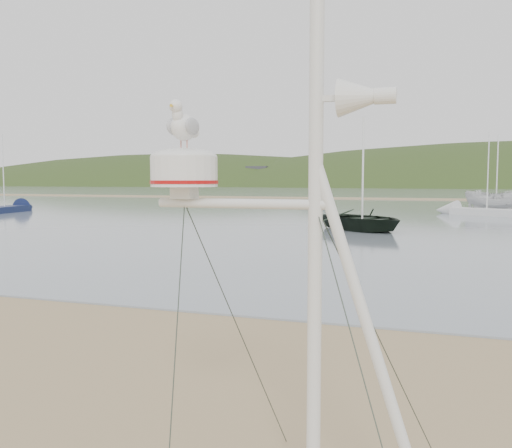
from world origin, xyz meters
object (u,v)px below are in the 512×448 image
(mast_rig, at_px, (304,365))
(boat_white, at_px, (497,182))
(sailboat_blue_near, at_px, (17,208))
(sailboat_white_near, at_px, (465,211))
(boat_dark, at_px, (363,177))
(sailboat_dark_mid, at_px, (323,201))

(mast_rig, height_order, boat_white, mast_rig)
(sailboat_blue_near, bearing_deg, sailboat_white_near, 11.91)
(boat_dark, xyz_separation_m, sailboat_dark_mid, (-8.47, 31.40, -2.45))
(boat_dark, height_order, sailboat_blue_near, sailboat_blue_near)
(mast_rig, height_order, sailboat_white_near, sailboat_white_near)
(boat_white, bearing_deg, sailboat_blue_near, 105.19)
(sailboat_white_near, relative_size, sailboat_blue_near, 0.94)
(boat_white, xyz_separation_m, sailboat_blue_near, (-37.67, -12.65, -2.19))
(boat_white, distance_m, sailboat_white_near, 6.29)
(boat_dark, relative_size, boat_white, 1.11)
(boat_white, xyz_separation_m, sailboat_dark_mid, (-16.72, 10.65, -2.19))
(boat_dark, relative_size, sailboat_white_near, 0.82)
(boat_white, xyz_separation_m, sailboat_white_near, (-2.65, -5.26, -2.19))
(boat_white, distance_m, sailboat_dark_mid, 19.95)
(boat_dark, bearing_deg, boat_white, 20.85)
(boat_dark, xyz_separation_m, boat_white, (8.25, 20.74, -0.26))
(mast_rig, relative_size, boat_dark, 0.95)
(mast_rig, bearing_deg, boat_white, 83.04)
(boat_dark, distance_m, boat_white, 22.32)
(mast_rig, bearing_deg, sailboat_blue_near, 134.88)
(boat_dark, xyz_separation_m, sailboat_blue_near, (-29.42, 8.09, -2.45))
(mast_rig, bearing_deg, sailboat_white_near, 85.90)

